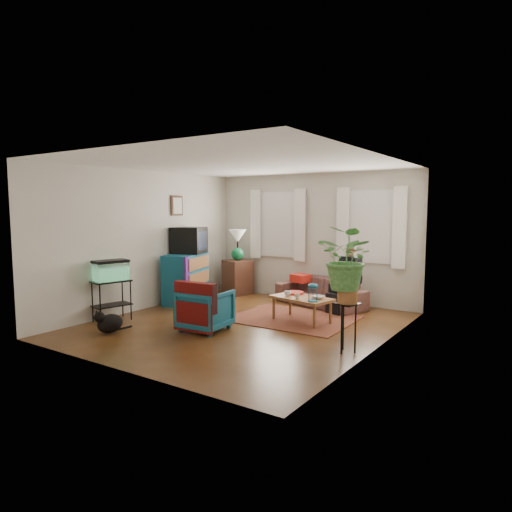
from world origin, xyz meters
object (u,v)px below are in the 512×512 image
Objects in this scene: side_table at (238,277)px; aquarium_stand at (112,301)px; dresser at (186,278)px; coffee_table at (301,309)px; armchair at (205,308)px; sofa at (320,287)px; plant_stand at (347,328)px.

side_table is 3.16m from aquarium_stand.
dresser is 1.08× the size of coffee_table.
aquarium_stand is 0.97× the size of armchair.
side_table reaches higher than sofa.
coffee_table is at bearing -19.83° from dresser.
sofa is 1.68× the size of dresser.
plant_stand is (1.57, -2.44, -0.03)m from sofa.
dresser is (-2.39, -1.22, 0.13)m from sofa.
sofa is at bearing -2.43° from side_table.
aquarium_stand is 1.03× the size of plant_stand.
side_table reaches higher than plant_stand.
side_table is 1.10× the size of aquarium_stand.
aquarium_stand is at bearing 9.44° from armchair.
dresser is at bearing 103.12° from aquarium_stand.
side_table reaches higher than coffee_table.
aquarium_stand is at bearing -107.92° from dresser.
aquarium_stand is (-2.40, -3.05, -0.02)m from sofa.
side_table is at bearing 57.77° from dresser.
sofa is at bearing 65.20° from aquarium_stand.
side_table is at bearing -68.35° from armchair.
armchair is at bearing -63.52° from side_table.
sofa is 2.62× the size of armchair.
sofa is at bearing 114.79° from coffee_table.
plant_stand is at bearing 179.70° from armchair.
armchair is 0.70× the size of coffee_table.
aquarium_stand is at bearing -171.24° from plant_stand.
dresser is at bearing -104.62° from side_table.
dresser reaches higher than coffee_table.
dresser is (-0.34, -1.30, 0.12)m from side_table.
coffee_table is (2.69, -0.10, -0.29)m from dresser.
coffee_table is (2.70, 1.73, -0.13)m from aquarium_stand.
sofa is at bearing 122.74° from plant_stand.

